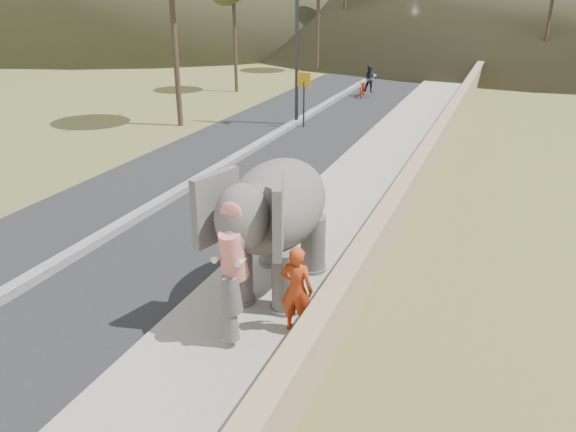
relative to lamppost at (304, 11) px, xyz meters
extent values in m
plane|color=olive|center=(4.69, -17.45, -4.87)|extent=(160.00, 160.00, 0.00)
cube|color=black|center=(-0.31, -7.45, -4.86)|extent=(7.00, 120.00, 0.03)
cube|color=black|center=(-0.31, -7.45, -4.76)|extent=(0.35, 120.00, 0.22)
cube|color=#9E9687|center=(4.69, -7.45, -4.80)|extent=(3.00, 120.00, 0.15)
cube|color=tan|center=(6.34, -7.45, -4.32)|extent=(0.30, 120.00, 1.10)
cylinder|color=#333339|center=(-0.31, 0.00, -0.87)|extent=(0.16, 0.16, 8.00)
cylinder|color=#2D2D33|center=(0.19, -0.41, -3.87)|extent=(0.08, 0.08, 2.00)
cube|color=orange|center=(0.19, -0.41, -2.77)|extent=(0.60, 0.05, 0.60)
imported|color=#AD3512|center=(5.64, -15.39, -3.89)|extent=(0.60, 0.40, 1.66)
imported|color=maroon|center=(0.74, 7.71, -4.39)|extent=(0.90, 1.90, 0.96)
imported|color=black|center=(1.10, 7.71, -3.88)|extent=(0.80, 0.67, 1.49)
camera|label=1|loc=(8.71, -23.41, 1.09)|focal=35.00mm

